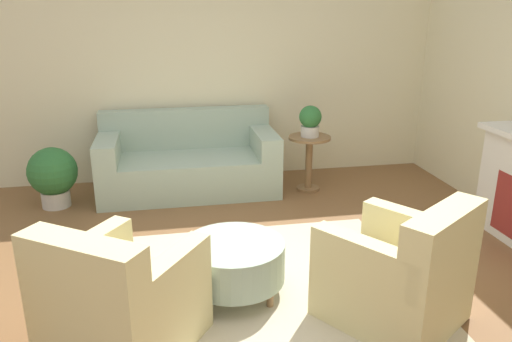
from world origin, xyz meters
name	(u,v)px	position (x,y,z in m)	size (l,w,h in m)	color
ground_plane	(250,286)	(0.00, 0.00, 0.00)	(16.00, 16.00, 0.00)	brown
wall_back	(210,63)	(0.00, 2.77, 1.40)	(9.43, 0.12, 2.80)	beige
rug	(250,286)	(0.00, 0.00, 0.01)	(2.60, 2.08, 0.01)	beige
couch	(188,163)	(-0.33, 2.24, 0.32)	(2.00, 0.96, 0.90)	#9EB29E
armchair_left	(120,304)	(-0.91, -0.61, 0.34)	(1.09, 1.11, 0.88)	beige
armchair_right	(399,276)	(0.91, -0.61, 0.34)	(1.09, 1.11, 0.88)	beige
ottoman_table	(234,261)	(-0.13, -0.07, 0.27)	(0.75, 0.75, 0.41)	#9EB29E
side_table	(309,154)	(1.04, 1.98, 0.43)	(0.48, 0.48, 0.64)	olive
potted_plant_on_side_table	(310,120)	(1.04, 1.98, 0.83)	(0.25, 0.25, 0.35)	beige
potted_plant_floor	(53,174)	(-1.77, 1.99, 0.36)	(0.51, 0.51, 0.65)	beige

